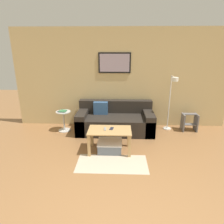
{
  "coord_description": "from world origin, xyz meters",
  "views": [
    {
      "loc": [
        -0.05,
        -1.73,
        2.08
      ],
      "look_at": [
        -0.19,
        2.02,
        0.85
      ],
      "focal_mm": 32.0,
      "sensor_mm": 36.0,
      "label": 1
    }
  ],
  "objects_px": {
    "step_stool": "(189,122)",
    "floor_lamp": "(172,97)",
    "couch": "(115,121)",
    "remote_control": "(105,129)",
    "storage_bin": "(110,146)",
    "side_table": "(64,119)",
    "coffee_table": "(110,134)",
    "book_stack": "(62,111)",
    "cell_phone": "(112,129)"
  },
  "relations": [
    {
      "from": "step_stool",
      "to": "floor_lamp",
      "type": "bearing_deg",
      "value": -171.55
    },
    {
      "from": "couch",
      "to": "remote_control",
      "type": "relative_size",
      "value": 12.71
    },
    {
      "from": "couch",
      "to": "remote_control",
      "type": "bearing_deg",
      "value": -99.95
    },
    {
      "from": "storage_bin",
      "to": "floor_lamp",
      "type": "bearing_deg",
      "value": 35.96
    },
    {
      "from": "couch",
      "to": "side_table",
      "type": "relative_size",
      "value": 3.66
    },
    {
      "from": "couch",
      "to": "step_stool",
      "type": "height_order",
      "value": "couch"
    },
    {
      "from": "side_table",
      "to": "step_stool",
      "type": "distance_m",
      "value": 3.24
    },
    {
      "from": "couch",
      "to": "remote_control",
      "type": "distance_m",
      "value": 1.07
    },
    {
      "from": "couch",
      "to": "side_table",
      "type": "bearing_deg",
      "value": -178.84
    },
    {
      "from": "coffee_table",
      "to": "step_stool",
      "type": "bearing_deg",
      "value": 30.04
    },
    {
      "from": "storage_bin",
      "to": "coffee_table",
      "type": "bearing_deg",
      "value": -95.61
    },
    {
      "from": "coffee_table",
      "to": "floor_lamp",
      "type": "relative_size",
      "value": 0.62
    },
    {
      "from": "side_table",
      "to": "remote_control",
      "type": "distance_m",
      "value": 1.53
    },
    {
      "from": "coffee_table",
      "to": "side_table",
      "type": "xyz_separation_m",
      "value": [
        -1.23,
        1.03,
        -0.06
      ]
    },
    {
      "from": "side_table",
      "to": "couch",
      "type": "bearing_deg",
      "value": 1.16
    },
    {
      "from": "book_stack",
      "to": "side_table",
      "type": "bearing_deg",
      "value": 30.44
    },
    {
      "from": "couch",
      "to": "side_table",
      "type": "xyz_separation_m",
      "value": [
        -1.32,
        -0.03,
        0.04
      ]
    },
    {
      "from": "coffee_table",
      "to": "book_stack",
      "type": "bearing_deg",
      "value": 140.67
    },
    {
      "from": "book_stack",
      "to": "couch",
      "type": "bearing_deg",
      "value": 1.5
    },
    {
      "from": "cell_phone",
      "to": "couch",
      "type": "bearing_deg",
      "value": 99.13
    },
    {
      "from": "coffee_table",
      "to": "cell_phone",
      "type": "distance_m",
      "value": 0.12
    },
    {
      "from": "couch",
      "to": "step_stool",
      "type": "distance_m",
      "value": 1.92
    },
    {
      "from": "step_stool",
      "to": "book_stack",
      "type": "bearing_deg",
      "value": -177.52
    },
    {
      "from": "coffee_table",
      "to": "book_stack",
      "type": "distance_m",
      "value": 1.61
    },
    {
      "from": "cell_phone",
      "to": "floor_lamp",
      "type": "bearing_deg",
      "value": 47.65
    },
    {
      "from": "side_table",
      "to": "remote_control",
      "type": "xyz_separation_m",
      "value": [
        1.13,
        -1.01,
        0.17
      ]
    },
    {
      "from": "coffee_table",
      "to": "side_table",
      "type": "relative_size",
      "value": 1.67
    },
    {
      "from": "couch",
      "to": "book_stack",
      "type": "height_order",
      "value": "couch"
    },
    {
      "from": "storage_bin",
      "to": "step_stool",
      "type": "distance_m",
      "value": 2.31
    },
    {
      "from": "floor_lamp",
      "to": "cell_phone",
      "type": "distance_m",
      "value": 1.81
    },
    {
      "from": "coffee_table",
      "to": "book_stack",
      "type": "height_order",
      "value": "book_stack"
    },
    {
      "from": "book_stack",
      "to": "cell_phone",
      "type": "xyz_separation_m",
      "value": [
        1.28,
        -0.96,
        -0.05
      ]
    },
    {
      "from": "storage_bin",
      "to": "floor_lamp",
      "type": "xyz_separation_m",
      "value": [
        1.46,
        1.06,
        0.8
      ]
    },
    {
      "from": "storage_bin",
      "to": "side_table",
      "type": "xyz_separation_m",
      "value": [
        -1.23,
        1.01,
        0.21
      ]
    },
    {
      "from": "remote_control",
      "to": "cell_phone",
      "type": "relative_size",
      "value": 1.07
    },
    {
      "from": "floor_lamp",
      "to": "book_stack",
      "type": "bearing_deg",
      "value": -178.71
    },
    {
      "from": "couch",
      "to": "step_stool",
      "type": "relative_size",
      "value": 4.31
    },
    {
      "from": "couch",
      "to": "storage_bin",
      "type": "xyz_separation_m",
      "value": [
        -0.08,
        -1.04,
        -0.16
      ]
    },
    {
      "from": "book_stack",
      "to": "remote_control",
      "type": "relative_size",
      "value": 1.51
    },
    {
      "from": "floor_lamp",
      "to": "remote_control",
      "type": "height_order",
      "value": "floor_lamp"
    },
    {
      "from": "couch",
      "to": "coffee_table",
      "type": "relative_size",
      "value": 2.18
    },
    {
      "from": "side_table",
      "to": "cell_phone",
      "type": "relative_size",
      "value": 3.72
    },
    {
      "from": "storage_bin",
      "to": "book_stack",
      "type": "height_order",
      "value": "book_stack"
    },
    {
      "from": "floor_lamp",
      "to": "storage_bin",
      "type": "bearing_deg",
      "value": -144.04
    },
    {
      "from": "book_stack",
      "to": "remote_control",
      "type": "xyz_separation_m",
      "value": [
        1.15,
        -1.0,
        -0.05
      ]
    },
    {
      "from": "cell_phone",
      "to": "step_stool",
      "type": "relative_size",
      "value": 0.32
    },
    {
      "from": "remote_control",
      "to": "cell_phone",
      "type": "xyz_separation_m",
      "value": [
        0.13,
        0.03,
        -0.01
      ]
    },
    {
      "from": "coffee_table",
      "to": "storage_bin",
      "type": "height_order",
      "value": "coffee_table"
    },
    {
      "from": "couch",
      "to": "floor_lamp",
      "type": "relative_size",
      "value": 1.35
    },
    {
      "from": "coffee_table",
      "to": "side_table",
      "type": "distance_m",
      "value": 1.6
    }
  ]
}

